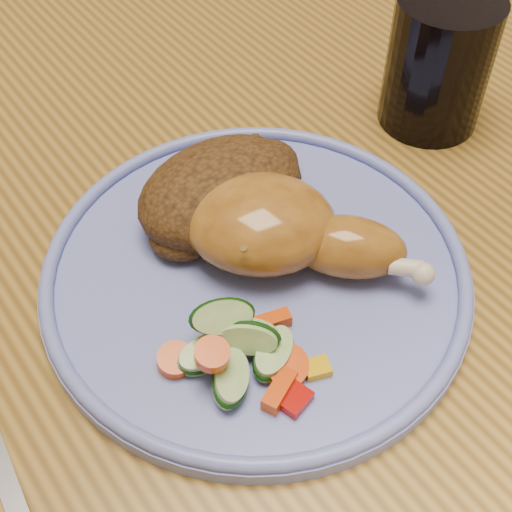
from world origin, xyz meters
name	(u,v)px	position (x,y,z in m)	size (l,w,h in m)	color
dining_table	(237,260)	(0.00, 0.00, 0.67)	(0.90, 1.40, 0.75)	olive
chair_far	(0,76)	(0.00, 0.63, 0.49)	(0.42, 0.42, 0.91)	#4C2D16
plate	(256,275)	(-0.04, -0.08, 0.76)	(0.30, 0.30, 0.01)	#6571C3
plate_rim	(256,265)	(-0.04, -0.08, 0.77)	(0.29, 0.29, 0.01)	#6571C3
chicken_leg	(281,229)	(-0.02, -0.08, 0.79)	(0.15, 0.17, 0.06)	#A06521
rice_pilaf	(224,191)	(-0.02, -0.02, 0.78)	(0.14, 0.09, 0.06)	#492C12
vegetable_pile	(242,352)	(-0.09, -0.14, 0.77)	(0.09, 0.09, 0.05)	#A50A05
drinking_glass	(439,63)	(0.19, -0.02, 0.81)	(0.08, 0.08, 0.11)	black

